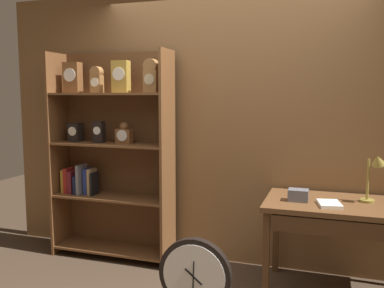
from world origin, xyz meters
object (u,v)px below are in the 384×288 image
object	(u,v)px
desk_lamp	(374,172)
toolbox_small	(298,195)
bookshelf	(110,151)
round_clock_large	(195,277)
workbench	(341,214)
open_repair_manual	(329,204)

from	to	relation	value
desk_lamp	toolbox_small	bearing A→B (deg)	-168.66
bookshelf	round_clock_large	xyz separation A→B (m)	(1.16, -0.85, -0.76)
workbench	toolbox_small	bearing A→B (deg)	-174.01
bookshelf	toolbox_small	distance (m)	1.86
toolbox_small	round_clock_large	world-z (taller)	toolbox_small
workbench	round_clock_large	bearing A→B (deg)	-147.23
open_repair_manual	round_clock_large	size ratio (longest dim) A/B	0.38
workbench	toolbox_small	world-z (taller)	toolbox_small
toolbox_small	round_clock_large	size ratio (longest dim) A/B	0.27
open_repair_manual	round_clock_large	bearing A→B (deg)	-160.45
workbench	desk_lamp	bearing A→B (deg)	18.46
bookshelf	desk_lamp	distance (m)	2.39
bookshelf	round_clock_large	bearing A→B (deg)	-36.25
workbench	desk_lamp	size ratio (longest dim) A/B	2.90
bookshelf	open_repair_manual	xyz separation A→B (m)	(2.06, -0.31, -0.28)
open_repair_manual	round_clock_large	world-z (taller)	open_repair_manual
toolbox_small	open_repair_manual	world-z (taller)	toolbox_small
toolbox_small	round_clock_large	xyz separation A→B (m)	(-0.67, -0.61, -0.51)
desk_lamp	open_repair_manual	bearing A→B (deg)	-150.91
desk_lamp	toolbox_small	xyz separation A→B (m)	(-0.56, -0.11, -0.20)
desk_lamp	round_clock_large	size ratio (longest dim) A/B	0.69
desk_lamp	round_clock_large	xyz separation A→B (m)	(-1.23, -0.72, -0.72)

